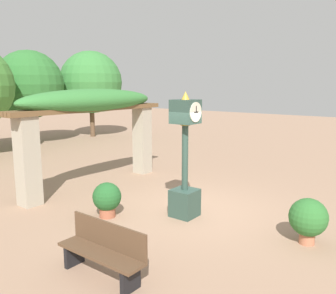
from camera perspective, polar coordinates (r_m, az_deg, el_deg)
name	(u,v)px	position (r m, az deg, el deg)	size (l,w,h in m)	color
ground_plane	(192,211)	(9.03, 3.81, -10.15)	(60.00, 60.00, 0.00)	#9E7A60
pedestal_clock	(185,162)	(8.31, 2.74, -2.36)	(0.57, 0.59, 2.95)	#2D473D
pergola	(93,112)	(10.92, -12.00, 5.56)	(5.50, 1.09, 2.98)	#A89E89
potted_plant_near_left	(107,198)	(8.60, -9.76, -8.09)	(0.68, 0.68, 0.84)	#9E563D
potted_plant_near_right	(308,218)	(7.60, 21.57, -10.58)	(0.75, 0.75, 0.92)	#B26B4C
park_bench	(103,251)	(6.11, -10.40, -16.02)	(0.42, 1.67, 0.89)	brown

